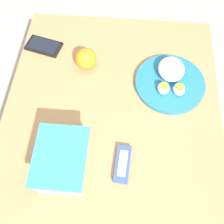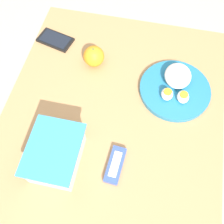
{
  "view_description": "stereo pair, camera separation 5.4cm",
  "coord_description": "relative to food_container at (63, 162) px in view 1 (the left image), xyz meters",
  "views": [
    {
      "loc": [
        -0.4,
        -0.03,
        1.57
      ],
      "look_at": [
        0.02,
        -0.0,
        0.78
      ],
      "focal_mm": 42.0,
      "sensor_mm": 36.0,
      "label": 1
    },
    {
      "loc": [
        -0.39,
        -0.09,
        1.57
      ],
      "look_at": [
        0.02,
        -0.0,
        0.78
      ],
      "focal_mm": 42.0,
      "sensor_mm": 36.0,
      "label": 2
    }
  ],
  "objects": [
    {
      "name": "rice_plate",
      "position": [
        0.35,
        -0.34,
        -0.03
      ],
      "size": [
        0.26,
        0.26,
        0.07
      ],
      "color": "teal",
      "rests_on": "table"
    },
    {
      "name": "food_container",
      "position": [
        0.0,
        0.0,
        0.0
      ],
      "size": [
        0.19,
        0.15,
        0.11
      ],
      "color": "white",
      "rests_on": "table"
    },
    {
      "name": "candy_bar",
      "position": [
        0.02,
        -0.18,
        -0.04
      ],
      "size": [
        0.12,
        0.05,
        0.02
      ],
      "color": "#334C9E",
      "rests_on": "table"
    },
    {
      "name": "orange_fruit",
      "position": [
        0.4,
        -0.02,
        -0.01
      ],
      "size": [
        0.08,
        0.08,
        0.08
      ],
      "color": "orange",
      "rests_on": "table"
    },
    {
      "name": "ground_plane",
      "position": [
        0.18,
        -0.13,
        -0.79
      ],
      "size": [
        10.0,
        10.0,
        0.0
      ],
      "primitive_type": "plane",
      "color": "#B2A899"
    },
    {
      "name": "cell_phone",
      "position": [
        0.48,
        0.17,
        -0.04
      ],
      "size": [
        0.11,
        0.15,
        0.01
      ],
      "color": "black",
      "rests_on": "table"
    },
    {
      "name": "table",
      "position": [
        0.18,
        -0.13,
        -0.18
      ],
      "size": [
        0.99,
        0.77,
        0.75
      ],
      "color": "#AD7F51",
      "rests_on": "ground_plane"
    }
  ]
}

